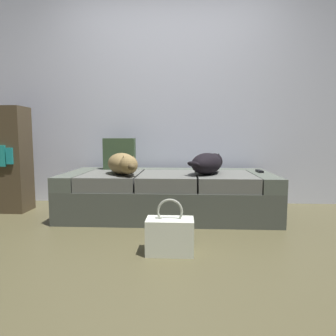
% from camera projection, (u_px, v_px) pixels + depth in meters
% --- Properties ---
extents(ground_plane, '(10.00, 10.00, 0.00)m').
position_uv_depth(ground_plane, '(161.00, 252.00, 2.04)').
color(ground_plane, brown).
extents(back_wall, '(6.40, 0.10, 2.80)m').
position_uv_depth(back_wall, '(171.00, 85.00, 3.50)').
color(back_wall, silver).
rests_on(back_wall, ground).
extents(couch, '(2.05, 0.92, 0.43)m').
position_uv_depth(couch, '(168.00, 194.00, 3.00)').
color(couch, '#464B43').
rests_on(couch, ground).
extents(dog_tan, '(0.43, 0.57, 0.20)m').
position_uv_depth(dog_tan, '(123.00, 164.00, 2.80)').
color(dog_tan, olive).
rests_on(dog_tan, couch).
extents(dog_dark, '(0.42, 0.57, 0.20)m').
position_uv_depth(dog_dark, '(208.00, 163.00, 2.86)').
color(dog_dark, black).
rests_on(dog_dark, couch).
extents(tv_remote, '(0.05, 0.15, 0.02)m').
position_uv_depth(tv_remote, '(259.00, 171.00, 3.00)').
color(tv_remote, black).
rests_on(tv_remote, couch).
extents(throw_pillow, '(0.34, 0.12, 0.34)m').
position_uv_depth(throw_pillow, '(119.00, 154.00, 3.25)').
color(throw_pillow, '#34492E').
rests_on(throw_pillow, couch).
extents(handbag, '(0.32, 0.18, 0.38)m').
position_uv_depth(handbag, '(170.00, 235.00, 2.01)').
color(handbag, silver).
rests_on(handbag, ground).
extents(bookshelf, '(0.56, 0.30, 1.10)m').
position_uv_depth(bookshelf, '(1.00, 159.00, 3.13)').
color(bookshelf, '#493C29').
rests_on(bookshelf, ground).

